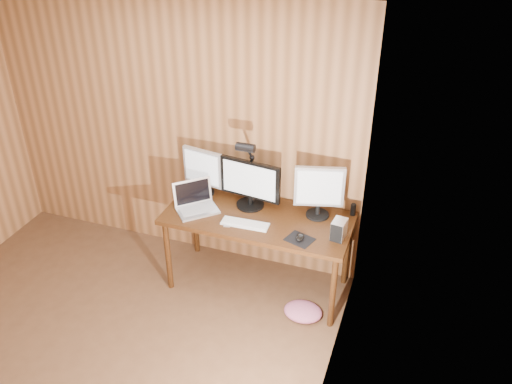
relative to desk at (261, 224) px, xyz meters
The scene contains 14 objects.
room_shell 2.04m from the desk, 118.65° to the right, with size 4.00×4.00×4.00m.
desk is the anchor object (origin of this frame).
monitor_center 0.37m from the desk, 150.80° to the left, with size 0.56×0.24×0.44m.
monitor_left 0.70m from the desk, 167.83° to the left, with size 0.39×0.18×0.44m.
monitor_right 0.61m from the desk, 12.21° to the left, with size 0.41×0.20×0.47m.
laptop 0.60m from the desk, 166.71° to the right, with size 0.43×0.42×0.24m.
keyboard 0.27m from the desk, 104.85° to the right, with size 0.40×0.14×0.02m.
mousepad 0.52m from the desk, 33.50° to the right, with size 0.21×0.17×0.00m, color black.
mouse 0.53m from the desk, 33.50° to the right, with size 0.07×0.11×0.04m, color black.
hard_drive 0.75m from the desk, 12.43° to the right, with size 0.12×0.16×0.16m.
phone 0.35m from the desk, 128.20° to the right, with size 0.07×0.12×0.02m.
speaker 0.81m from the desk, 15.92° to the left, with size 0.04×0.04×0.11m, color black.
desk_lamp 0.56m from the desk, 155.68° to the left, with size 0.16×0.22×0.68m.
fabric_pile 0.83m from the desk, 34.21° to the right, with size 0.33×0.27×0.10m, color #BD5B7D, non-canonical shape.
Camera 1 is at (2.17, -2.01, 3.30)m, focal length 38.00 mm.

